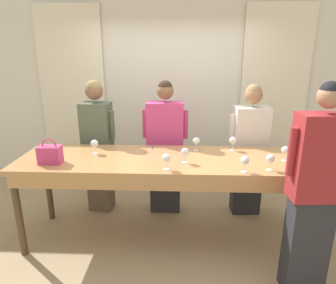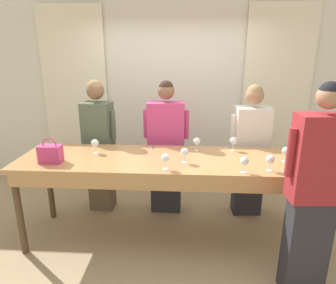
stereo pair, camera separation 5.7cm
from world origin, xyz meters
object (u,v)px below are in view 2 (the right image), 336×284
at_px(guest_olive_jacket, 99,145).
at_px(wine_glass_center_right, 233,141).
at_px(wine_glass_front_left, 286,151).
at_px(tasting_bar, 167,166).
at_px(guest_cream_sweater, 250,151).
at_px(guest_pink_top, 166,148).
at_px(wine_glass_front_mid, 244,161).
at_px(wine_glass_center_mid, 165,158).
at_px(host_pouring, 314,194).
at_px(wine_glass_center_left, 270,160).
at_px(wine_glass_back_left, 95,143).
at_px(wine_glass_front_right, 197,141).
at_px(wine_glass_back_mid, 185,152).
at_px(handbag, 50,153).
at_px(wine_bottle, 319,154).

bearing_deg(guest_olive_jacket, wine_glass_center_right, -12.09).
bearing_deg(wine_glass_front_left, guest_olive_jacket, 162.49).
bearing_deg(tasting_bar, guest_cream_sweater, 33.76).
bearing_deg(guest_pink_top, wine_glass_front_mid, -51.27).
height_order(wine_glass_center_mid, host_pouring, host_pouring).
height_order(wine_glass_center_left, wine_glass_center_right, same).
bearing_deg(wine_glass_back_left, wine_glass_front_mid, -16.61).
relative_size(wine_glass_front_right, guest_olive_jacket, 0.09).
relative_size(wine_glass_center_right, wine_glass_back_mid, 1.00).
distance_m(wine_glass_center_right, guest_olive_jacket, 1.69).
relative_size(wine_glass_front_mid, wine_glass_center_mid, 1.00).
relative_size(wine_glass_center_right, guest_pink_top, 0.09).
bearing_deg(guest_pink_top, guest_cream_sweater, 0.00).
bearing_deg(guest_pink_top, wine_glass_back_mid, -72.81).
relative_size(wine_glass_center_left, host_pouring, 0.08).
relative_size(handbag, wine_glass_center_left, 1.65).
relative_size(wine_glass_front_mid, wine_glass_front_right, 1.00).
bearing_deg(wine_glass_back_mid, wine_glass_center_mid, -134.92).
xyz_separation_m(wine_glass_center_left, host_pouring, (0.25, -0.41, -0.14)).
height_order(wine_glass_center_left, guest_olive_jacket, guest_olive_jacket).
xyz_separation_m(wine_glass_back_left, guest_pink_top, (0.75, 0.52, -0.21)).
distance_m(wine_glass_back_left, guest_pink_top, 0.94).
relative_size(wine_glass_back_left, wine_glass_back_mid, 1.00).
distance_m(wine_glass_center_right, guest_pink_top, 0.88).
height_order(wine_glass_center_mid, guest_cream_sweater, guest_cream_sweater).
xyz_separation_m(wine_glass_center_left, wine_glass_back_mid, (-0.80, 0.16, 0.00)).
relative_size(tasting_bar, wine_glass_back_mid, 20.13).
bearing_deg(host_pouring, wine_glass_back_mid, 151.61).
bearing_deg(wine_glass_front_left, wine_glass_center_right, 146.45).
relative_size(guest_pink_top, guest_cream_sweater, 1.02).
distance_m(wine_bottle, wine_glass_front_left, 0.30).
distance_m(wine_glass_center_right, host_pouring, 1.11).
height_order(wine_glass_front_mid, wine_glass_center_mid, same).
distance_m(wine_glass_front_mid, wine_glass_back_mid, 0.59).
xyz_separation_m(wine_glass_front_left, wine_glass_center_mid, (-1.20, -0.28, 0.00)).
bearing_deg(wine_glass_front_mid, wine_glass_back_left, 163.39).
distance_m(wine_glass_front_right, guest_cream_sweater, 0.81).
distance_m(wine_glass_back_left, wine_glass_back_mid, 1.01).
bearing_deg(wine_glass_front_left, guest_pink_top, 152.02).
height_order(wine_glass_front_right, host_pouring, host_pouring).
bearing_deg(wine_glass_front_right, host_pouring, -45.97).
xyz_separation_m(handbag, wine_glass_front_right, (1.48, 0.45, 0.02)).
bearing_deg(wine_glass_front_right, guest_pink_top, 134.03).
xyz_separation_m(wine_glass_center_mid, guest_pink_top, (-0.05, 0.95, -0.21)).
xyz_separation_m(wine_bottle, host_pouring, (-0.24, -0.55, -0.15)).
distance_m(wine_glass_center_left, wine_glass_back_mid, 0.81).
height_order(wine_bottle, wine_glass_back_mid, wine_bottle).
bearing_deg(wine_glass_center_mid, wine_glass_front_left, 13.03).
bearing_deg(host_pouring, guest_cream_sweater, 100.09).
height_order(wine_glass_front_mid, host_pouring, host_pouring).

